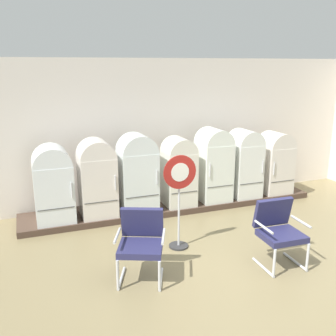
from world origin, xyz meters
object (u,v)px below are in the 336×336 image
(refrigerator_5, at_px, (244,161))
(refrigerator_6, at_px, (275,161))
(refrigerator_0, at_px, (53,182))
(refrigerator_4, at_px, (214,162))
(refrigerator_1, at_px, (97,176))
(refrigerator_3, at_px, (179,170))
(armchair_left, at_px, (141,240))
(sign_stand, at_px, (179,199))
(refrigerator_2, at_px, (137,171))
(armchair_right, at_px, (279,228))

(refrigerator_5, distance_m, refrigerator_6, 0.79)
(refrigerator_0, bearing_deg, refrigerator_4, -0.20)
(refrigerator_1, height_order, refrigerator_3, refrigerator_1)
(armchair_left, relative_size, sign_stand, 0.63)
(refrigerator_3, relative_size, refrigerator_4, 0.91)
(refrigerator_0, bearing_deg, refrigerator_2, -1.52)
(refrigerator_5, distance_m, sign_stand, 2.70)
(refrigerator_2, relative_size, refrigerator_3, 1.09)
(armchair_right, bearing_deg, refrigerator_5, 69.14)
(refrigerator_2, distance_m, refrigerator_3, 0.87)
(refrigerator_0, xyz_separation_m, refrigerator_5, (3.99, -0.02, 0.04))
(refrigerator_4, height_order, armchair_right, refrigerator_4)
(armchair_left, bearing_deg, refrigerator_3, 56.65)
(refrigerator_0, distance_m, refrigerator_2, 1.58)
(refrigerator_2, xyz_separation_m, armchair_right, (1.41, -2.59, -0.35))
(refrigerator_2, height_order, refrigerator_5, refrigerator_2)
(refrigerator_3, bearing_deg, armchair_right, -78.13)
(refrigerator_3, distance_m, refrigerator_6, 2.32)
(refrigerator_3, bearing_deg, refrigerator_2, 179.86)
(refrigerator_3, bearing_deg, sign_stand, -111.90)
(refrigerator_1, distance_m, refrigerator_6, 3.98)
(refrigerator_2, height_order, refrigerator_6, refrigerator_2)
(refrigerator_3, xyz_separation_m, armchair_right, (0.54, -2.59, -0.29))
(refrigerator_4, bearing_deg, armchair_left, -134.97)
(refrigerator_0, distance_m, refrigerator_5, 3.99)
(refrigerator_5, xyz_separation_m, armchair_right, (-0.99, -2.61, -0.33))
(refrigerator_0, relative_size, armchair_right, 1.42)
(refrigerator_2, bearing_deg, refrigerator_1, 178.66)
(refrigerator_1, relative_size, armchair_left, 1.49)
(refrigerator_3, xyz_separation_m, armchair_left, (-1.48, -2.24, -0.29))
(refrigerator_1, bearing_deg, refrigerator_4, 0.29)
(refrigerator_0, distance_m, refrigerator_3, 2.45)
(refrigerator_0, relative_size, refrigerator_4, 0.92)
(refrigerator_1, height_order, refrigerator_5, refrigerator_1)
(sign_stand, bearing_deg, refrigerator_4, 48.44)
(armchair_right, bearing_deg, refrigerator_1, 130.12)
(refrigerator_2, bearing_deg, refrigerator_6, 0.29)
(refrigerator_2, height_order, refrigerator_3, refrigerator_2)
(refrigerator_3, xyz_separation_m, refrigerator_4, (0.80, 0.03, 0.07))
(armchair_left, distance_m, sign_stand, 1.10)
(refrigerator_0, height_order, refrigerator_2, refrigerator_2)
(refrigerator_0, height_order, armchair_left, refrigerator_0)
(refrigerator_2, relative_size, sign_stand, 0.98)
(refrigerator_6, bearing_deg, sign_stand, -151.57)
(refrigerator_6, distance_m, sign_stand, 3.37)
(refrigerator_1, relative_size, refrigerator_2, 0.96)
(refrigerator_4, distance_m, sign_stand, 2.16)
(refrigerator_2, distance_m, refrigerator_4, 1.66)
(refrigerator_5, relative_size, armchair_right, 1.48)
(refrigerator_0, height_order, refrigerator_3, refrigerator_0)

